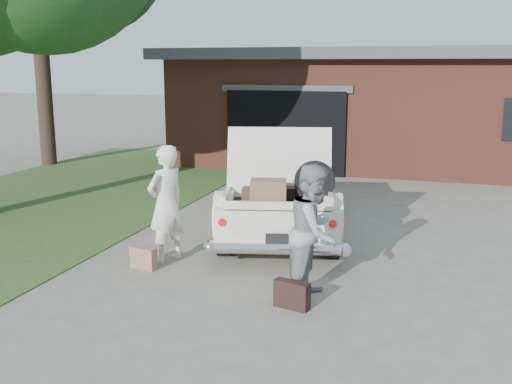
% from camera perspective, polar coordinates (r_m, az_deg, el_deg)
% --- Properties ---
extents(ground, '(90.00, 90.00, 0.00)m').
position_cam_1_polar(ground, '(8.22, -1.27, -8.36)').
color(ground, gray).
rests_on(ground, ground).
extents(grass_strip, '(6.00, 16.00, 0.02)m').
position_cam_1_polar(grass_strip, '(13.34, -19.85, -1.05)').
color(grass_strip, '#2D4C1E').
rests_on(grass_strip, ground).
extents(house, '(12.80, 7.80, 3.30)m').
position_cam_1_polar(house, '(18.87, 12.98, 8.11)').
color(house, brown).
rests_on(house, ground).
extents(sedan, '(2.93, 5.09, 1.94)m').
position_cam_1_polar(sedan, '(10.50, 2.40, 0.15)').
color(sedan, white).
rests_on(sedan, ground).
extents(woman_left, '(0.64, 0.75, 1.74)m').
position_cam_1_polar(woman_left, '(8.84, -8.56, -1.14)').
color(woman_left, silver).
rests_on(woman_left, ground).
extents(woman_right, '(0.72, 0.88, 1.69)m').
position_cam_1_polar(woman_right, '(7.43, 5.57, -3.78)').
color(woman_right, gray).
rests_on(woman_right, ground).
extents(suitcase_left, '(0.43, 0.21, 0.31)m').
position_cam_1_polar(suitcase_left, '(8.75, -10.67, -6.22)').
color(suitcase_left, '#A06E51').
rests_on(suitcase_left, ground).
extents(suitcase_right, '(0.46, 0.24, 0.34)m').
position_cam_1_polar(suitcase_right, '(7.27, 3.44, -9.74)').
color(suitcase_right, black).
rests_on(suitcase_right, ground).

